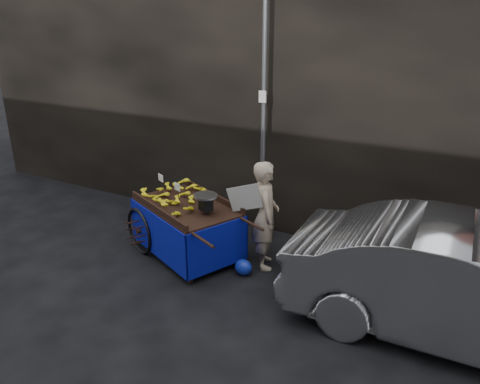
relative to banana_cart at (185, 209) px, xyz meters
The scene contains 7 objects.
ground 0.92m from the banana_cart, 19.02° to the right, with size 80.00×80.00×0.00m, color black.
building_wall 3.11m from the banana_cart, 70.42° to the left, with size 13.50×2.00×5.00m.
street_pole 1.85m from the banana_cart, 55.73° to the left, with size 0.12×0.10×4.00m.
banana_cart is the anchor object (origin of this frame).
vendor 1.28m from the banana_cart, 12.40° to the left, with size 0.88×0.72×1.65m.
plastic_bag 1.29m from the banana_cart, ahead, with size 0.27×0.21×0.24m, color #172BB0.
parked_car 4.06m from the banana_cart, ahead, with size 1.48×4.24×1.40m, color silver.
Camera 1 is at (3.45, -5.26, 3.62)m, focal length 35.00 mm.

